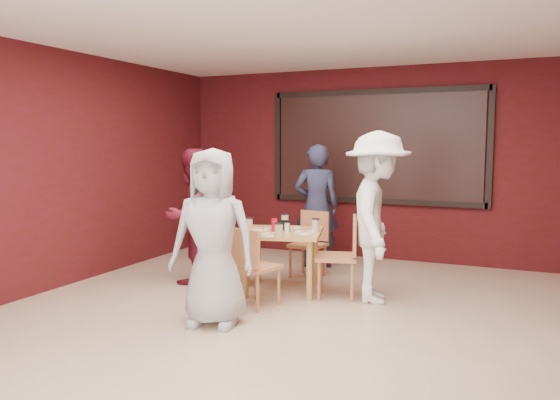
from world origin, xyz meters
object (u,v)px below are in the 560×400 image
at_px(chair_front, 252,263).
at_px(diner_left, 192,216).
at_px(chair_left, 227,249).
at_px(diner_front, 213,237).
at_px(chair_back, 311,240).
at_px(dining_table, 282,238).
at_px(diner_back, 317,206).
at_px(chair_right, 343,251).
at_px(diner_right, 377,217).

xyz_separation_m(chair_front, diner_left, (-1.14, 0.64, 0.35)).
relative_size(chair_left, diner_front, 0.47).
distance_m(chair_left, diner_front, 1.48).
bearing_deg(chair_left, diner_front, -65.82).
bearing_deg(chair_back, chair_left, -131.49).
height_order(chair_front, chair_back, chair_front).
bearing_deg(dining_table, chair_back, 86.65).
bearing_deg(diner_left, chair_left, 105.71).
xyz_separation_m(diner_front, diner_back, (0.04, 2.69, 0.01)).
height_order(chair_right, diner_back, diner_back).
relative_size(chair_front, chair_right, 0.92).
relative_size(chair_left, diner_back, 0.46).
relative_size(chair_front, diner_back, 0.50).
bearing_deg(diner_front, chair_front, 70.95).
bearing_deg(diner_front, diner_left, 118.78).
bearing_deg(chair_front, chair_back, 87.23).
height_order(dining_table, diner_front, diner_front).
relative_size(chair_left, diner_left, 0.48).
relative_size(chair_back, diner_right, 0.45).
distance_m(dining_table, chair_right, 0.73).
distance_m(dining_table, diner_right, 1.14).
bearing_deg(diner_left, chair_front, 72.81).
distance_m(chair_back, diner_right, 1.37).
bearing_deg(chair_right, chair_front, -135.31).
distance_m(chair_front, chair_right, 1.06).
height_order(diner_front, diner_left, diner_front).
relative_size(dining_table, chair_right, 1.19).
relative_size(chair_back, diner_left, 0.51).
height_order(chair_front, diner_left, diner_left).
relative_size(dining_table, diner_right, 0.59).
bearing_deg(chair_front, diner_right, 33.91).
relative_size(chair_right, diner_right, 0.50).
xyz_separation_m(chair_front, diner_front, (-0.09, -0.62, 0.36)).
xyz_separation_m(chair_right, diner_left, (-1.90, -0.10, 0.30)).
xyz_separation_m(dining_table, diner_front, (-0.11, -1.34, 0.21)).
relative_size(chair_right, diner_left, 0.56).
xyz_separation_m(dining_table, chair_front, (-0.03, -0.71, -0.15)).
relative_size(chair_back, diner_back, 0.49).
distance_m(dining_table, diner_back, 1.37).
xyz_separation_m(dining_table, diner_right, (1.10, 0.04, 0.30)).
bearing_deg(chair_right, diner_left, -176.99).
bearing_deg(diner_front, diner_right, 37.73).
distance_m(chair_front, diner_left, 1.36).
height_order(chair_right, diner_right, diner_right).
height_order(chair_back, diner_back, diner_back).
height_order(diner_left, diner_right, diner_right).
distance_m(chair_right, diner_right, 0.55).
relative_size(chair_back, chair_right, 0.91).
xyz_separation_m(chair_back, diner_left, (-1.22, -0.87, 0.35)).
bearing_deg(diner_left, dining_table, 105.52).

